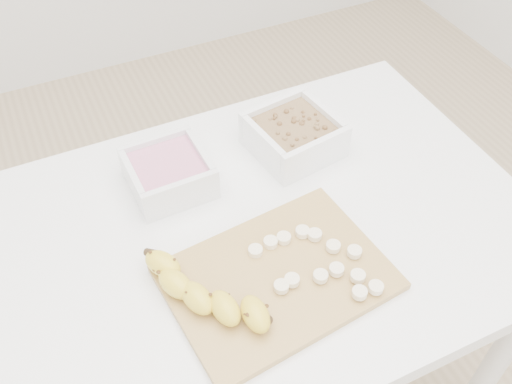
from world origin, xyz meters
name	(u,v)px	position (x,y,z in m)	size (l,w,h in m)	color
table	(263,257)	(0.00, 0.00, 0.65)	(1.00, 0.70, 0.75)	white
bowl_yogurt	(168,172)	(-0.12, 0.17, 0.79)	(0.15, 0.15, 0.07)	white
bowl_granola	(294,135)	(0.15, 0.16, 0.79)	(0.18, 0.18, 0.08)	white
cutting_board	(277,278)	(-0.03, -0.12, 0.76)	(0.36, 0.26, 0.01)	tan
banana	(207,293)	(-0.15, -0.12, 0.79)	(0.06, 0.23, 0.04)	yellow
banana_slices	(316,261)	(0.04, -0.13, 0.77)	(0.18, 0.18, 0.02)	#F8E8BF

